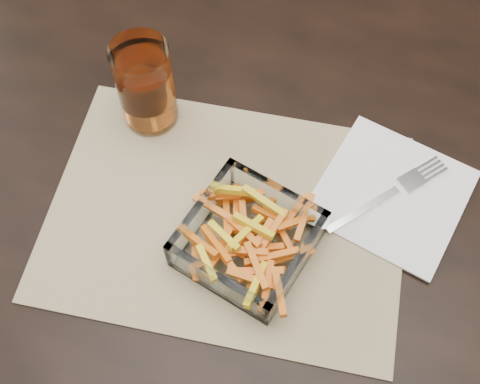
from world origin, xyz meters
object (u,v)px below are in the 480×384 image
dining_table (304,217)px  tumbler (146,87)px  glass_bowl (248,241)px  fork (391,193)px

dining_table → tumbler: bearing=172.2°
glass_bowl → fork: bearing=42.1°
tumbler → fork: bearing=-1.7°
fork → dining_table: bearing=-129.2°
glass_bowl → dining_table: bearing=66.6°
dining_table → fork: 0.14m
glass_bowl → fork: (0.15, 0.13, -0.02)m
dining_table → glass_bowl: 0.17m
dining_table → tumbler: (-0.24, 0.03, 0.15)m
tumbler → fork: tumbler is taller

